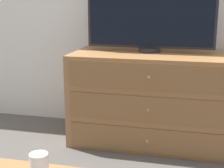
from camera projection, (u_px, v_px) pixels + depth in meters
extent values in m
plane|color=#56514C|center=(159.00, 127.00, 2.99)|extent=(12.00, 12.00, 0.00)
cube|color=#9E6B3D|center=(153.00, 98.00, 2.62)|extent=(1.22, 0.56, 0.69)
cube|color=brown|center=(147.00, 141.00, 2.40)|extent=(1.13, 0.01, 0.18)
sphere|color=tan|center=(147.00, 141.00, 2.40)|extent=(0.02, 0.02, 0.02)
cube|color=brown|center=(148.00, 110.00, 2.35)|extent=(1.13, 0.01, 0.18)
sphere|color=tan|center=(148.00, 110.00, 2.34)|extent=(0.02, 0.02, 0.02)
cube|color=brown|center=(149.00, 77.00, 2.29)|extent=(1.13, 0.01, 0.18)
sphere|color=tan|center=(149.00, 77.00, 2.29)|extent=(0.02, 0.02, 0.02)
cylinder|color=#232328|center=(149.00, 50.00, 2.60)|extent=(0.17, 0.17, 0.03)
cube|color=#232328|center=(151.00, 8.00, 2.53)|extent=(0.96, 0.04, 0.59)
cube|color=black|center=(150.00, 8.00, 2.51)|extent=(0.92, 0.01, 0.55)
cylinder|color=white|center=(39.00, 168.00, 1.29)|extent=(0.07, 0.07, 0.12)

